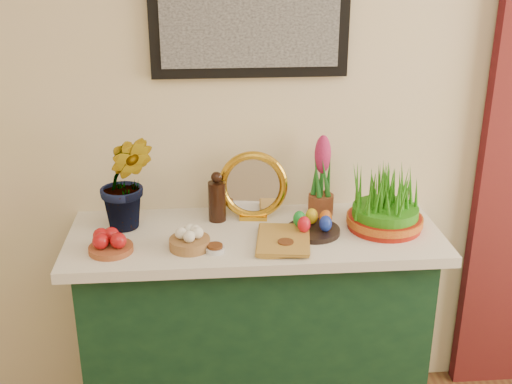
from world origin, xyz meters
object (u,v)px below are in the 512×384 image
at_px(sideboard, 255,335).
at_px(mirror, 253,186).
at_px(hyacinth_green, 125,167).
at_px(wheatgrass_sabzeh, 386,203).
at_px(book, 257,239).

bearing_deg(sideboard, mirror, 88.39).
height_order(hyacinth_green, wheatgrass_sabzeh, hyacinth_green).
bearing_deg(mirror, sideboard, -91.61).
relative_size(hyacinth_green, book, 1.95).
bearing_deg(book, wheatgrass_sabzeh, 18.66).
height_order(sideboard, book, book).
distance_m(sideboard, mirror, 0.61).
distance_m(hyacinth_green, mirror, 0.49).
bearing_deg(book, hyacinth_green, 167.56).
xyz_separation_m(hyacinth_green, wheatgrass_sabzeh, (0.97, -0.08, -0.14)).
bearing_deg(hyacinth_green, sideboard, -7.05).
bearing_deg(book, sideboard, 97.52).
xyz_separation_m(book, wheatgrass_sabzeh, (0.50, 0.09, 0.09)).
bearing_deg(sideboard, wheatgrass_sabzeh, -1.04).
distance_m(sideboard, hyacinth_green, 0.86).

